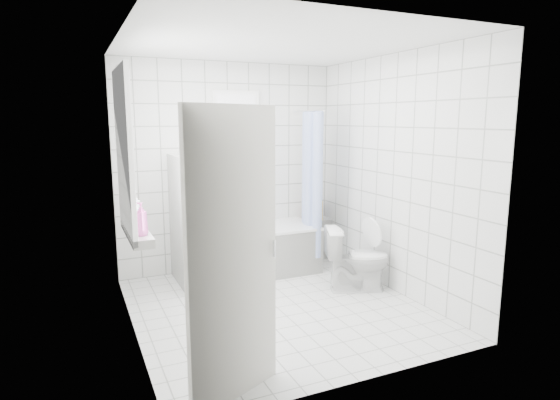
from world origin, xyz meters
name	(u,v)px	position (x,y,z in m)	size (l,w,h in m)	color
ground	(277,307)	(0.00, 0.00, 0.00)	(3.00, 3.00, 0.00)	white
ceiling	(277,43)	(0.00, 0.00, 2.60)	(3.00, 3.00, 0.00)	white
wall_back	(229,167)	(0.00, 1.50, 1.30)	(2.80, 0.02, 2.60)	white
wall_front	(365,208)	(0.00, -1.50, 1.30)	(2.80, 0.02, 2.60)	white
wall_left	(127,191)	(-1.40, 0.00, 1.30)	(0.02, 3.00, 2.60)	white
wall_right	(393,175)	(1.40, 0.00, 1.30)	(0.02, 3.00, 2.60)	white
window_left	(127,153)	(-1.35, 0.30, 1.60)	(0.01, 0.90, 1.40)	white
window_back	(237,115)	(0.10, 1.46, 1.95)	(0.50, 0.01, 0.50)	white
window_sill	(136,232)	(-1.31, 0.30, 0.86)	(0.18, 1.02, 0.08)	white
door	(234,258)	(-0.89, -1.31, 1.00)	(0.04, 0.80, 2.00)	silver
bathtub	(253,250)	(0.17, 1.12, 0.29)	(1.60, 0.77, 0.58)	white
partition_wall	(183,221)	(-0.70, 1.07, 0.75)	(0.15, 0.85, 1.50)	white
tiled_ledge	(316,238)	(1.20, 1.38, 0.28)	(0.40, 0.24, 0.55)	white
toilet	(357,259)	(1.03, 0.10, 0.36)	(0.40, 0.70, 0.72)	white
curtain_rod	(308,111)	(0.91, 1.10, 2.00)	(0.02, 0.02, 0.80)	silver
shower_curtain	(312,184)	(0.91, 0.97, 1.10)	(0.14, 0.48, 1.78)	#4461C7
tub_faucet	(250,201)	(0.27, 1.46, 0.85)	(0.18, 0.06, 0.06)	silver
sill_bottles	(137,214)	(-1.30, 0.28, 1.03)	(0.17, 0.76, 0.33)	#F45FC1
ledge_bottles	(317,211)	(1.19, 1.35, 0.67)	(0.21, 0.16, 0.25)	red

